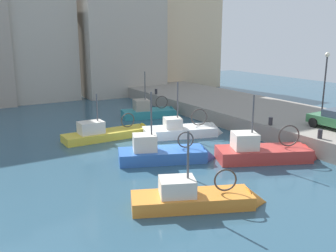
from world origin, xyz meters
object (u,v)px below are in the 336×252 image
at_px(fishing_boat_yellow, 111,136).
at_px(fishing_boat_white, 185,134).
at_px(fishing_boat_blue, 167,158).
at_px(mooring_bollard_mid, 271,121).
at_px(fishing_boat_orange, 199,203).
at_px(fishing_boat_teal, 152,115).
at_px(mooring_bollard_south, 320,134).
at_px(fishing_boat_red, 268,158).
at_px(mooring_bollard_north, 156,92).
at_px(quay_streetlamp, 326,73).

xyz_separation_m(fishing_boat_yellow, fishing_boat_white, (4.98, -2.31, -0.04)).
bearing_deg(fishing_boat_blue, fishing_boat_yellow, 98.02).
bearing_deg(mooring_bollard_mid, fishing_boat_blue, 177.95).
distance_m(fishing_boat_orange, fishing_boat_white, 11.77).
bearing_deg(fishing_boat_white, fishing_boat_teal, 81.62).
bearing_deg(fishing_boat_white, mooring_bollard_mid, -47.06).
height_order(fishing_boat_teal, mooring_bollard_south, fishing_boat_teal).
relative_size(fishing_boat_red, mooring_bollard_north, 11.77).
bearing_deg(fishing_boat_yellow, fishing_boat_blue, -81.98).
height_order(fishing_boat_blue, fishing_boat_orange, fishing_boat_blue).
distance_m(fishing_boat_orange, mooring_bollard_mid, 11.73).
xyz_separation_m(fishing_boat_teal, quay_streetlamp, (8.74, -11.23, 4.31)).
bearing_deg(fishing_boat_red, fishing_boat_white, 98.67).
relative_size(fishing_boat_blue, fishing_boat_teal, 1.07).
xyz_separation_m(fishing_boat_blue, fishing_boat_orange, (-1.99, -5.97, -0.00)).
bearing_deg(fishing_boat_teal, fishing_boat_white, -98.38).
relative_size(fishing_boat_red, mooring_bollard_south, 11.77).
bearing_deg(fishing_boat_blue, fishing_boat_white, 45.39).
xyz_separation_m(fishing_boat_blue, fishing_boat_white, (4.07, 4.13, -0.04)).
distance_m(fishing_boat_blue, fishing_boat_teal, 12.18).
bearing_deg(mooring_bollard_south, fishing_boat_white, 116.04).
relative_size(mooring_bollard_north, quay_streetlamp, 0.11).
bearing_deg(mooring_bollard_north, fishing_boat_white, -109.56).
bearing_deg(fishing_boat_white, mooring_bollard_south, -63.96).
relative_size(fishing_boat_yellow, fishing_boat_red, 1.08).
height_order(fishing_boat_blue, mooring_bollard_south, fishing_boat_blue).
distance_m(fishing_boat_blue, quay_streetlamp, 14.49).
bearing_deg(fishing_boat_white, fishing_boat_red, -81.33).
relative_size(fishing_boat_blue, mooring_bollard_south, 11.16).
xyz_separation_m(mooring_bollard_north, quay_streetlamp, (5.65, -15.87, 2.98)).
xyz_separation_m(mooring_bollard_south, quay_streetlamp, (5.65, 4.13, 2.98)).
bearing_deg(mooring_bollard_south, fishing_boat_blue, 152.32).
height_order(fishing_boat_blue, mooring_bollard_north, fishing_boat_blue).
bearing_deg(fishing_boat_orange, fishing_boat_white, 59.03).
bearing_deg(fishing_boat_red, fishing_boat_blue, 149.38).
relative_size(fishing_boat_orange, fishing_boat_red, 0.95).
bearing_deg(fishing_boat_orange, quay_streetlamp, 20.13).
height_order(fishing_boat_yellow, mooring_bollard_mid, fishing_boat_yellow).
height_order(fishing_boat_red, mooring_bollard_north, fishing_boat_red).
bearing_deg(quay_streetlamp, fishing_boat_blue, 179.31).
distance_m(fishing_boat_yellow, mooring_bollard_south, 14.13).
bearing_deg(fishing_boat_red, mooring_bollard_mid, 42.49).
height_order(fishing_boat_white, mooring_bollard_north, fishing_boat_white).
height_order(fishing_boat_yellow, fishing_boat_white, fishing_boat_white).
relative_size(fishing_boat_white, quay_streetlamp, 1.32).
height_order(fishing_boat_yellow, mooring_bollard_south, fishing_boat_yellow).
distance_m(mooring_bollard_south, mooring_bollard_mid, 4.00).
height_order(fishing_boat_blue, quay_streetlamp, quay_streetlamp).
height_order(mooring_bollard_south, mooring_bollard_north, same).
xyz_separation_m(fishing_boat_teal, mooring_bollard_north, (3.09, 4.64, 1.33)).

